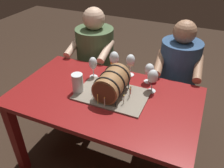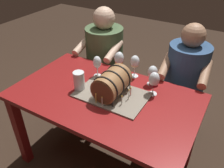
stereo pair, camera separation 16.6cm
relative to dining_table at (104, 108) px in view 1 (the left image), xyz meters
The scene contains 11 objects.
ground_plane 0.64m from the dining_table, ahead, with size 8.00×8.00×0.00m, color #332319.
dining_table is the anchor object (origin of this frame).
barrel_cake 0.22m from the dining_table, 25.10° to the left, with size 0.52×0.34×0.21m.
wine_glass_white 0.44m from the dining_table, 78.02° to the left, with size 0.07×0.07×0.19m.
wine_glass_rose 0.46m from the dining_table, 51.76° to the left, with size 0.07×0.07×0.16m.
wine_glass_empty 0.37m from the dining_table, 133.65° to the left, with size 0.07×0.07×0.18m.
wine_glass_amber 0.42m from the dining_table, 100.75° to the left, with size 0.08×0.08×0.19m.
wine_glass_red 0.43m from the dining_table, 32.40° to the left, with size 0.08×0.08×0.19m.
beer_pint 0.27m from the dining_table, 169.44° to the right, with size 0.08×0.08×0.15m.
person_seated_left 0.80m from the dining_table, 122.02° to the left, with size 0.43×0.51×1.18m.
person_seated_right 0.80m from the dining_table, 57.94° to the left, with size 0.41×0.49×1.17m.
Camera 1 is at (0.61, -1.24, 1.77)m, focal length 37.26 mm.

